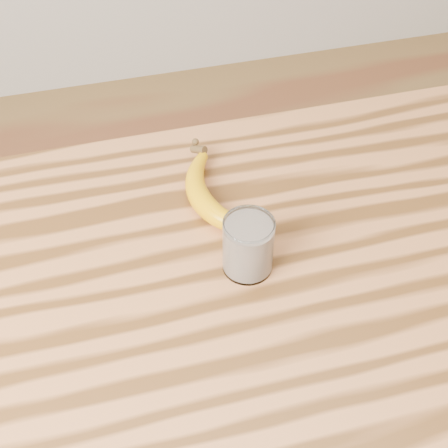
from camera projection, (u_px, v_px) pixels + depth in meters
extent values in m
cube|color=#AD6B3A|center=(259.00, 299.00, 0.91)|extent=(1.20, 0.80, 0.04)
cylinder|color=brown|center=(418.00, 258.00, 1.55)|extent=(0.06, 0.06, 0.86)
cylinder|color=white|center=(248.00, 246.00, 0.89)|extent=(0.07, 0.07, 0.09)
torus|color=white|center=(249.00, 224.00, 0.86)|extent=(0.07, 0.07, 0.00)
cylinder|color=silver|center=(248.00, 247.00, 0.89)|extent=(0.07, 0.07, 0.08)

